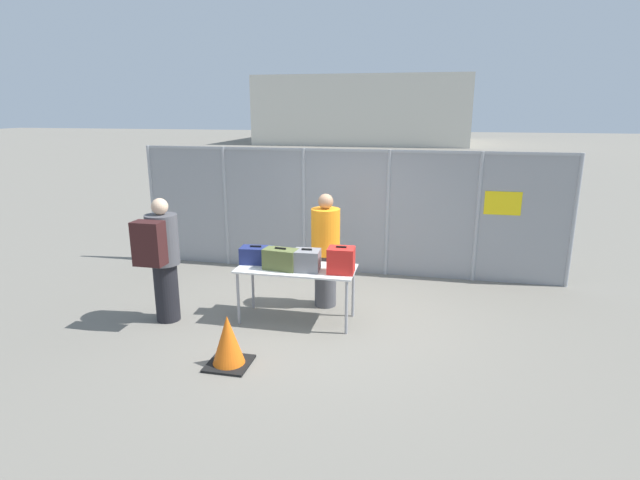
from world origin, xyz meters
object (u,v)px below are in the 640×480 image
inspection_table (296,272)px  suitcase_red (341,260)px  suitcase_grey (307,260)px  suitcase_navy (256,255)px  suitcase_olive (281,259)px  security_worker_near (326,249)px  traveler_hooded (161,256)px  traffic_cone (228,342)px  utility_trailer (431,235)px

inspection_table → suitcase_red: size_ratio=4.41×
suitcase_red → suitcase_grey: bearing=-180.0°
suitcase_navy → suitcase_grey: size_ratio=1.23×
suitcase_olive → security_worker_near: bearing=57.0°
inspection_table → suitcase_grey: size_ratio=4.45×
traveler_hooded → suitcase_olive: bearing=6.8°
suitcase_grey → security_worker_near: (0.12, 0.71, -0.03)m
inspection_table → traffic_cone: size_ratio=2.63×
suitcase_olive → suitcase_red: 0.85m
suitcase_olive → suitcase_red: (0.84, 0.03, 0.03)m
security_worker_near → traffic_cone: security_worker_near is taller
suitcase_navy → suitcase_grey: (0.80, -0.16, 0.02)m
suitcase_navy → suitcase_grey: bearing=-11.7°
security_worker_near → suitcase_olive: bearing=71.7°
traveler_hooded → suitcase_grey: bearing=5.4°
suitcase_navy → traveler_hooded: (-1.19, -0.53, 0.07)m
security_worker_near → utility_trailer: size_ratio=0.42×
suitcase_olive → suitcase_red: size_ratio=1.32×
inspection_table → utility_trailer: inspection_table is taller
inspection_table → security_worker_near: bearing=65.8°
suitcase_grey → suitcase_red: 0.48m
inspection_table → utility_trailer: 4.29m
suitcase_grey → security_worker_near: size_ratio=0.21×
suitcase_navy → suitcase_grey: suitcase_grey is taller
suitcase_olive → traveler_hooded: size_ratio=0.28×
traveler_hooded → utility_trailer: 5.68m
traffic_cone → suitcase_grey: bearing=65.1°
utility_trailer → inspection_table: bearing=-115.8°
suitcase_grey → traveler_hooded: size_ratio=0.21×
inspection_table → suitcase_navy: suitcase_navy is taller
suitcase_olive → utility_trailer: 4.49m
inspection_table → suitcase_red: bearing=-6.7°
suitcase_grey → traffic_cone: (-0.63, -1.36, -0.64)m
suitcase_red → traffic_cone: (-1.11, -1.36, -0.67)m
traffic_cone → suitcase_olive: bearing=78.8°
inspection_table → traveler_hooded: traveler_hooded is taller
security_worker_near → suitcase_grey: bearing=95.5°
security_worker_near → utility_trailer: security_worker_near is taller
suitcase_olive → traveler_hooded: traveler_hooded is taller
security_worker_near → utility_trailer: (1.58, 3.21, -0.50)m
traffic_cone → inspection_table: bearing=72.3°
utility_trailer → suitcase_olive: bearing=-117.5°
traveler_hooded → utility_trailer: (3.68, 4.29, -0.57)m
traveler_hooded → utility_trailer: bearing=44.3°
suitcase_navy → suitcase_red: suitcase_red is taller
inspection_table → traffic_cone: bearing=-107.7°
suitcase_grey → traffic_cone: size_ratio=0.59×
suitcase_red → security_worker_near: bearing=116.9°
inspection_table → suitcase_olive: 0.31m
suitcase_grey → suitcase_red: (0.48, 0.00, 0.03)m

